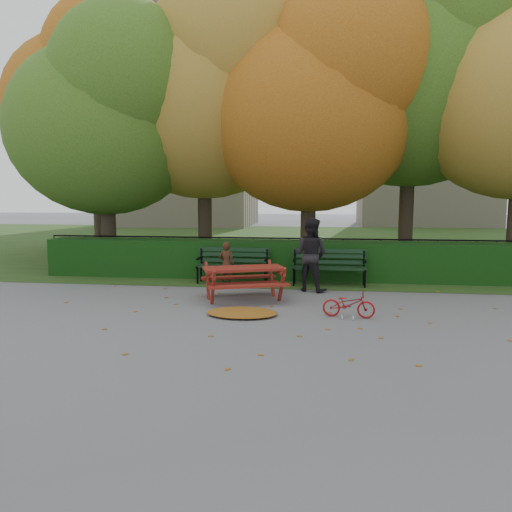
# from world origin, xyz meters

# --- Properties ---
(ground) EXTENTS (90.00, 90.00, 0.00)m
(ground) POSITION_xyz_m (0.00, 0.00, 0.00)
(ground) COLOR slate
(ground) RESTS_ON ground
(grass_strip) EXTENTS (90.00, 90.00, 0.00)m
(grass_strip) POSITION_xyz_m (0.00, 14.00, 0.01)
(grass_strip) COLOR #223E18
(grass_strip) RESTS_ON ground
(building_left) EXTENTS (10.00, 7.00, 15.00)m
(building_left) POSITION_xyz_m (-9.00, 26.00, 7.50)
(building_left) COLOR #BAAB92
(building_left) RESTS_ON ground
(building_right) EXTENTS (9.00, 6.00, 12.00)m
(building_right) POSITION_xyz_m (8.00, 28.00, 6.00)
(building_right) COLOR #BAAB92
(building_right) RESTS_ON ground
(hedge) EXTENTS (13.00, 0.90, 1.00)m
(hedge) POSITION_xyz_m (0.00, 4.50, 0.50)
(hedge) COLOR black
(hedge) RESTS_ON ground
(iron_fence) EXTENTS (14.00, 0.04, 1.02)m
(iron_fence) POSITION_xyz_m (0.00, 5.30, 0.54)
(iron_fence) COLOR black
(iron_fence) RESTS_ON ground
(tree_a) EXTENTS (5.88, 5.60, 7.48)m
(tree_a) POSITION_xyz_m (-5.19, 5.58, 4.52)
(tree_a) COLOR #32221D
(tree_a) RESTS_ON ground
(tree_b) EXTENTS (6.72, 6.40, 8.79)m
(tree_b) POSITION_xyz_m (-2.44, 6.75, 5.40)
(tree_b) COLOR #32221D
(tree_b) RESTS_ON ground
(tree_c) EXTENTS (6.30, 6.00, 8.00)m
(tree_c) POSITION_xyz_m (0.83, 5.96, 4.82)
(tree_c) COLOR #32221D
(tree_c) RESTS_ON ground
(tree_d) EXTENTS (7.14, 6.80, 9.58)m
(tree_d) POSITION_xyz_m (3.88, 7.23, 5.98)
(tree_d) COLOR #32221D
(tree_d) RESTS_ON ground
(tree_f) EXTENTS (6.93, 6.60, 9.19)m
(tree_f) POSITION_xyz_m (-7.13, 9.24, 5.69)
(tree_f) COLOR #32221D
(tree_f) RESTS_ON ground
(bench_left) EXTENTS (1.80, 0.57, 0.88)m
(bench_left) POSITION_xyz_m (-1.30, 3.70, 0.52)
(bench_left) COLOR black
(bench_left) RESTS_ON ground
(bench_right) EXTENTS (1.80, 0.57, 0.88)m
(bench_right) POSITION_xyz_m (1.10, 3.70, 0.52)
(bench_right) COLOR black
(bench_right) RESTS_ON ground
(picnic_table) EXTENTS (2.02, 1.83, 0.80)m
(picnic_table) POSITION_xyz_m (-0.71, 1.70, 0.55)
(picnic_table) COLOR maroon
(picnic_table) RESTS_ON ground
(leaf_pile) EXTENTS (1.35, 0.95, 0.09)m
(leaf_pile) POSITION_xyz_m (-0.54, 0.41, 0.05)
(leaf_pile) COLOR brown
(leaf_pile) RESTS_ON ground
(leaf_scatter) EXTENTS (9.00, 5.70, 0.01)m
(leaf_scatter) POSITION_xyz_m (0.00, 0.30, 0.01)
(leaf_scatter) COLOR brown
(leaf_scatter) RESTS_ON ground
(child) EXTENTS (0.44, 0.33, 1.09)m
(child) POSITION_xyz_m (-1.36, 3.19, 0.55)
(child) COLOR #3D2013
(child) RESTS_ON ground
(adult) EXTENTS (1.01, 0.92, 1.70)m
(adult) POSITION_xyz_m (0.66, 2.90, 0.85)
(adult) COLOR black
(adult) RESTS_ON ground
(bicycle) EXTENTS (0.98, 0.45, 0.50)m
(bicycle) POSITION_xyz_m (1.42, 0.50, 0.25)
(bicycle) COLOR maroon
(bicycle) RESTS_ON ground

